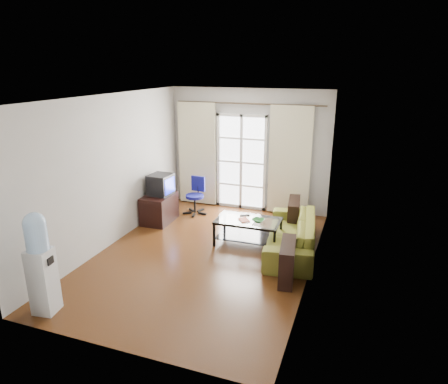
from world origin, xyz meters
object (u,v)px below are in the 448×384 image
(crt_tv, at_px, (160,184))
(coffee_table, at_px, (248,228))
(task_chair, at_px, (195,203))
(sofa, at_px, (291,234))
(water_cooler, at_px, (40,262))
(tv_stand, at_px, (159,208))

(crt_tv, bearing_deg, coffee_table, -10.05)
(task_chair, bearing_deg, crt_tv, -124.69)
(sofa, xyz_separation_m, task_chair, (-2.34, 1.13, -0.06))
(task_chair, bearing_deg, sofa, -21.58)
(task_chair, bearing_deg, water_cooler, -91.30)
(water_cooler, bearing_deg, coffee_table, 48.51)
(crt_tv, xyz_separation_m, water_cooler, (0.13, -3.46, -0.06))
(coffee_table, bearing_deg, crt_tv, 166.39)
(crt_tv, bearing_deg, sofa, -6.16)
(coffee_table, relative_size, crt_tv, 2.39)
(tv_stand, relative_size, water_cooler, 0.56)
(crt_tv, distance_m, task_chair, 0.99)
(sofa, bearing_deg, water_cooler, -50.27)
(tv_stand, bearing_deg, water_cooler, -89.16)
(crt_tv, relative_size, task_chair, 0.61)
(sofa, xyz_separation_m, coffee_table, (-0.79, -0.01, 0.01))
(task_chair, xyz_separation_m, water_cooler, (-0.39, -4.09, 0.50))
(sofa, distance_m, task_chair, 2.60)
(water_cooler, bearing_deg, sofa, 39.17)
(coffee_table, bearing_deg, water_cooler, -123.25)
(crt_tv, bearing_deg, task_chair, 54.80)
(sofa, xyz_separation_m, crt_tv, (-2.85, 0.49, 0.50))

